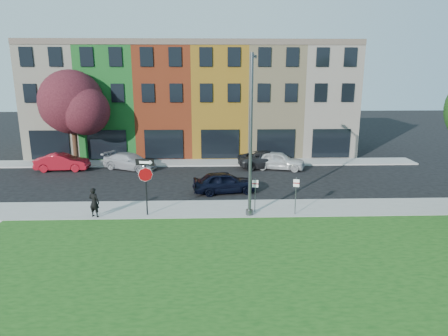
{
  "coord_description": "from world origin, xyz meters",
  "views": [
    {
      "loc": [
        -0.84,
        -18.93,
        7.96
      ],
      "look_at": [
        -0.06,
        4.0,
        2.29
      ],
      "focal_mm": 32.0,
      "sensor_mm": 36.0,
      "label": 1
    }
  ],
  "objects_px": {
    "stop_sign": "(145,176)",
    "sedan_near": "(225,182)",
    "street_lamp": "(251,136)",
    "man": "(94,202)"
  },
  "relations": [
    {
      "from": "sedan_near",
      "to": "street_lamp",
      "type": "height_order",
      "value": "street_lamp"
    },
    {
      "from": "stop_sign",
      "to": "man",
      "type": "relative_size",
      "value": 1.92
    },
    {
      "from": "sedan_near",
      "to": "street_lamp",
      "type": "bearing_deg",
      "value": -173.17
    },
    {
      "from": "stop_sign",
      "to": "man",
      "type": "height_order",
      "value": "stop_sign"
    },
    {
      "from": "man",
      "to": "sedan_near",
      "type": "bearing_deg",
      "value": -129.54
    },
    {
      "from": "stop_sign",
      "to": "sedan_near",
      "type": "height_order",
      "value": "stop_sign"
    },
    {
      "from": "stop_sign",
      "to": "man",
      "type": "xyz_separation_m",
      "value": [
        -2.82,
        -0.19,
        -1.43
      ]
    },
    {
      "from": "stop_sign",
      "to": "sedan_near",
      "type": "xyz_separation_m",
      "value": [
        4.46,
        4.36,
        -1.66
      ]
    },
    {
      "from": "stop_sign",
      "to": "sedan_near",
      "type": "relative_size",
      "value": 0.72
    },
    {
      "from": "stop_sign",
      "to": "man",
      "type": "distance_m",
      "value": 3.16
    }
  ]
}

